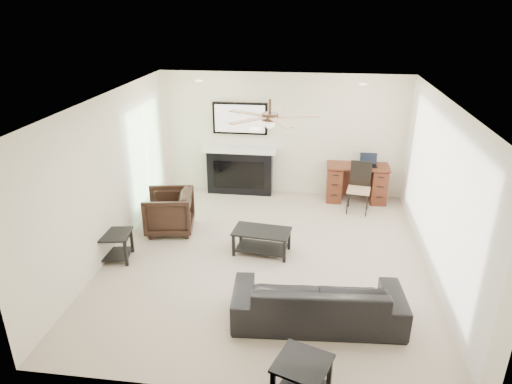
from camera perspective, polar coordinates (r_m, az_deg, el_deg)
room_shell at (r=6.68m, az=3.27°, el=4.56°), size 5.50×5.54×2.52m
sofa at (r=5.92m, az=7.74°, el=-13.21°), size 2.18×0.98×0.62m
armchair at (r=8.12m, az=-10.82°, el=-2.42°), size 0.94×0.92×0.74m
coffee_table at (r=7.37m, az=0.72°, el=-6.21°), size 0.95×0.60×0.40m
end_table_near at (r=5.01m, az=5.73°, el=-22.29°), size 0.67×0.67×0.45m
end_table_left at (r=7.51m, az=-17.19°, el=-6.52°), size 0.58×0.58×0.45m
fireplace_unit at (r=9.40m, az=-2.08°, el=5.30°), size 1.52×0.34×1.91m
desk at (r=9.42m, az=12.43°, el=1.11°), size 1.22×0.56×0.76m
desk_chair at (r=8.88m, az=12.74°, el=0.45°), size 0.48×0.50×0.97m
laptop at (r=9.26m, az=13.93°, el=3.85°), size 0.33×0.24×0.23m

